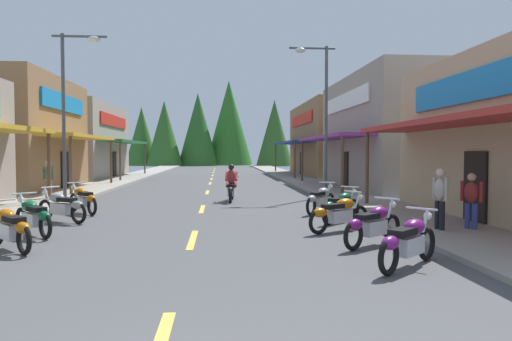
% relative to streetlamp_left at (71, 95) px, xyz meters
% --- Properties ---
extents(ground, '(10.28, 81.42, 0.10)m').
position_rel_streetlamp_left_xyz_m(ground, '(5.24, 9.60, -4.40)').
color(ground, '#4C4C4F').
extents(sidewalk_left, '(2.71, 81.42, 0.12)m').
position_rel_streetlamp_left_xyz_m(sidewalk_left, '(-1.26, 9.60, -4.29)').
color(sidewalk_left, '#9E9991').
rests_on(sidewalk_left, ground).
extents(sidewalk_right, '(2.71, 81.42, 0.12)m').
position_rel_streetlamp_left_xyz_m(sidewalk_right, '(11.73, 9.60, -4.29)').
color(sidewalk_right, gray).
rests_on(sidewalk_right, ground).
extents(centerline_dashes, '(0.16, 55.91, 0.01)m').
position_rel_streetlamp_left_xyz_m(centerline_dashes, '(5.24, 13.00, -4.34)').
color(centerline_dashes, '#E0C64C').
rests_on(centerline_dashes, ground).
extents(storefront_left_far, '(8.16, 12.02, 5.84)m').
position_rel_streetlamp_left_xyz_m(storefront_left_far, '(-5.76, 18.77, -1.43)').
color(storefront_left_far, gray).
rests_on(storefront_left_far, ground).
extents(storefront_right_middle, '(9.50, 11.82, 6.37)m').
position_rel_streetlamp_left_xyz_m(storefront_right_middle, '(16.91, 6.90, -1.16)').
color(storefront_right_middle, gray).
rests_on(storefront_right_middle, ground).
extents(storefront_right_far, '(9.57, 13.61, 6.29)m').
position_rel_streetlamp_left_xyz_m(storefront_right_far, '(16.94, 21.08, -1.20)').
color(storefront_right_far, olive).
rests_on(storefront_right_far, ground).
extents(streetlamp_left, '(2.13, 0.30, 6.76)m').
position_rel_streetlamp_left_xyz_m(streetlamp_left, '(0.00, 0.00, 0.00)').
color(streetlamp_left, '#474C51').
rests_on(streetlamp_left, ground).
extents(streetlamp_right, '(2.13, 0.30, 6.92)m').
position_rel_streetlamp_left_xyz_m(streetlamp_right, '(10.48, 2.03, 0.09)').
color(streetlamp_right, '#474C51').
rests_on(streetlamp_right, ground).
extents(motorcycle_parked_right_0, '(1.67, 1.50, 1.04)m').
position_rel_streetlamp_left_xyz_m(motorcycle_parked_right_0, '(9.24, -10.92, -3.86)').
color(motorcycle_parked_right_0, black).
rests_on(motorcycle_parked_right_0, ground).
extents(motorcycle_parked_right_1, '(1.75, 1.40, 1.04)m').
position_rel_streetlamp_left_xyz_m(motorcycle_parked_right_1, '(9.25, -9.00, -3.86)').
color(motorcycle_parked_right_1, black).
rests_on(motorcycle_parked_right_1, ground).
extents(motorcycle_parked_right_2, '(1.89, 1.19, 1.04)m').
position_rel_streetlamp_left_xyz_m(motorcycle_parked_right_2, '(8.98, -7.14, -3.86)').
color(motorcycle_parked_right_2, black).
rests_on(motorcycle_parked_right_2, ground).
extents(motorcycle_parked_right_3, '(1.56, 1.61, 1.04)m').
position_rel_streetlamp_left_xyz_m(motorcycle_parked_right_3, '(9.45, -5.59, -3.86)').
color(motorcycle_parked_right_3, black).
rests_on(motorcycle_parked_right_3, ground).
extents(motorcycle_parked_right_4, '(1.39, 1.75, 1.04)m').
position_rel_streetlamp_left_xyz_m(motorcycle_parked_right_4, '(9.29, -3.57, -3.86)').
color(motorcycle_parked_right_4, black).
rests_on(motorcycle_parked_right_4, ground).
extents(motorcycle_parked_left_1, '(1.53, 1.63, 1.04)m').
position_rel_streetlamp_left_xyz_m(motorcycle_parked_left_1, '(1.46, -8.81, -3.86)').
color(motorcycle_parked_left_1, black).
rests_on(motorcycle_parked_left_1, ground).
extents(motorcycle_parked_left_2, '(1.52, 1.65, 1.04)m').
position_rel_streetlamp_left_xyz_m(motorcycle_parked_left_2, '(1.25, -7.09, -3.86)').
color(motorcycle_parked_left_2, black).
rests_on(motorcycle_parked_left_2, ground).
extents(motorcycle_parked_left_3, '(1.82, 1.30, 1.04)m').
position_rel_streetlamp_left_xyz_m(motorcycle_parked_left_3, '(1.22, -4.91, -3.86)').
color(motorcycle_parked_left_3, black).
rests_on(motorcycle_parked_left_3, ground).
extents(motorcycle_parked_left_4, '(1.42, 1.73, 1.04)m').
position_rel_streetlamp_left_xyz_m(motorcycle_parked_left_4, '(1.26, -2.98, -3.86)').
color(motorcycle_parked_left_4, black).
rests_on(motorcycle_parked_left_4, ground).
extents(rider_cruising_lead, '(0.61, 2.14, 1.57)m').
position_rel_streetlamp_left_xyz_m(rider_cruising_lead, '(6.36, 0.37, -3.69)').
color(rider_cruising_lead, black).
rests_on(rider_cruising_lead, ground).
extents(pedestrian_by_shop, '(0.32, 0.56, 1.67)m').
position_rel_streetlamp_left_xyz_m(pedestrian_by_shop, '(11.42, -7.71, -3.39)').
color(pedestrian_by_shop, black).
rests_on(pedestrian_by_shop, ground).
extents(pedestrian_browsing, '(0.42, 0.47, 1.54)m').
position_rel_streetlamp_left_xyz_m(pedestrian_browsing, '(12.26, -7.67, -3.46)').
color(pedestrian_browsing, '#333F8C').
rests_on(pedestrian_browsing, ground).
extents(pedestrian_waiting, '(0.52, 0.39, 1.72)m').
position_rel_streetlamp_left_xyz_m(pedestrian_waiting, '(-1.36, 1.16, -3.35)').
color(pedestrian_waiting, '#726659').
rests_on(pedestrian_waiting, ground).
extents(treeline_backdrop, '(25.35, 12.25, 13.52)m').
position_rel_streetlamp_left_xyz_m(treeline_backdrop, '(4.45, 52.63, 1.36)').
color(treeline_backdrop, '#2D6023').
rests_on(treeline_backdrop, ground).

